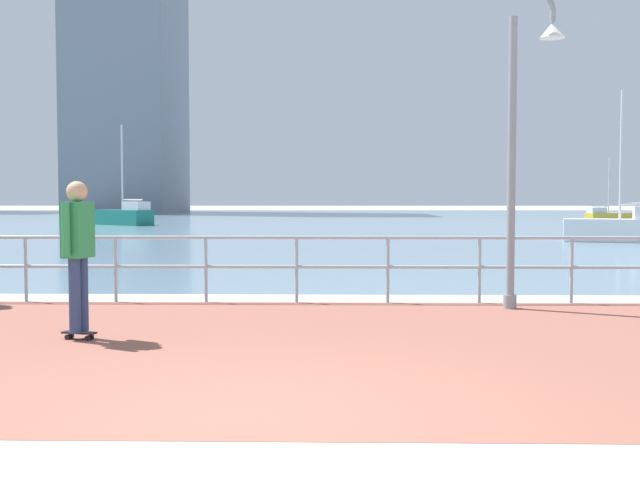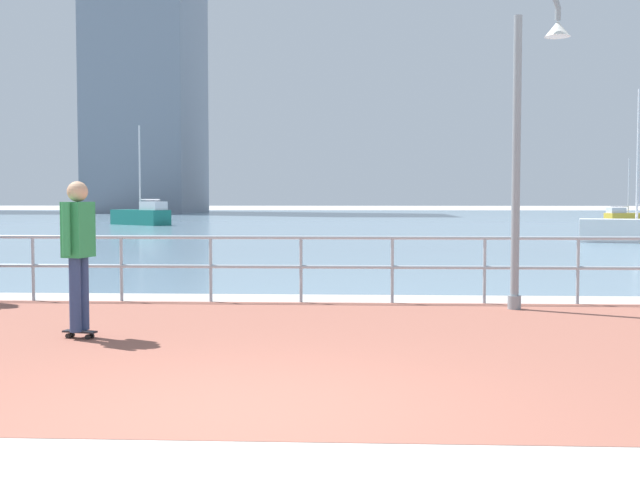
% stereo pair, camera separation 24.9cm
% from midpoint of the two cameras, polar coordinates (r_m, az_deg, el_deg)
% --- Properties ---
extents(ground, '(220.00, 220.00, 0.00)m').
position_cam_midpoint_polar(ground, '(45.74, 0.29, 1.07)').
color(ground, '#ADAAA5').
extents(brick_paving, '(28.00, 6.91, 0.01)m').
position_cam_midpoint_polar(brick_paving, '(8.72, -3.69, -7.55)').
color(brick_paving, '#935647').
rests_on(brick_paving, ground).
extents(harbor_water, '(180.00, 88.00, 0.00)m').
position_cam_midpoint_polar(harbor_water, '(57.02, 0.47, 1.48)').
color(harbor_water, '#6B899E').
rests_on(harbor_water, ground).
extents(waterfront_railing, '(25.25, 0.06, 1.03)m').
position_cam_midpoint_polar(waterfront_railing, '(12.05, -2.30, -1.19)').
color(waterfront_railing, '#9EADB7').
rests_on(waterfront_railing, ground).
extents(lamppost, '(0.82, 0.36, 4.79)m').
position_cam_midpoint_polar(lamppost, '(11.71, 14.04, 8.07)').
color(lamppost, gray).
rests_on(lamppost, ground).
extents(skateboarder, '(0.41, 0.56, 1.80)m').
position_cam_midpoint_polar(skateboarder, '(9.30, -17.92, -0.30)').
color(skateboarder, black).
rests_on(skateboarder, ground).
extents(sailboat_red, '(4.09, 2.20, 5.49)m').
position_cam_midpoint_polar(sailboat_red, '(30.52, 20.98, 0.84)').
color(sailboat_red, white).
rests_on(sailboat_red, ground).
extents(sailboat_teal, '(4.09, 3.57, 5.86)m').
position_cam_midpoint_polar(sailboat_teal, '(47.49, -14.17, 1.73)').
color(sailboat_teal, '#197266').
rests_on(sailboat_teal, ground).
extents(sailboat_white, '(3.09, 1.77, 4.15)m').
position_cam_midpoint_polar(sailboat_white, '(53.87, 19.99, 1.61)').
color(sailboat_white, gold).
rests_on(sailboat_white, ground).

